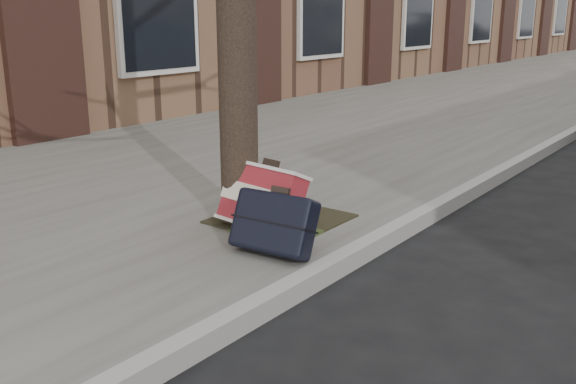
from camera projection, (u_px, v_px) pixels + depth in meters
The scene contains 4 objects.
near_sidewalk at pixel (558, 75), 16.41m from camera, with size 5.00×70.00×0.12m, color slate.
dirt_patch at pixel (281, 219), 4.81m from camera, with size 0.85×0.85×0.01m, color black.
suitcase_red at pixel (262, 199), 4.50m from camera, with size 0.62×0.17×0.45m, color maroon.
suitcase_navy at pixel (274, 222), 4.08m from camera, with size 0.55×0.18×0.39m, color black.
Camera 1 is at (0.81, -2.42, 1.62)m, focal length 40.00 mm.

